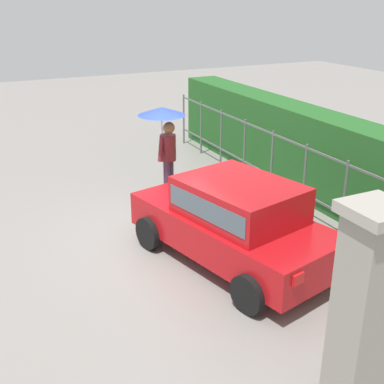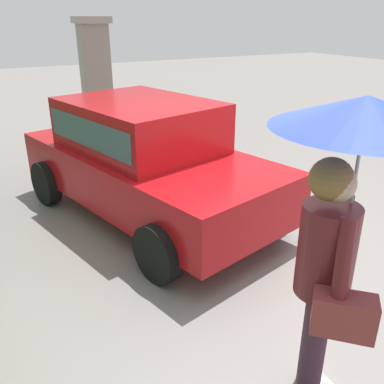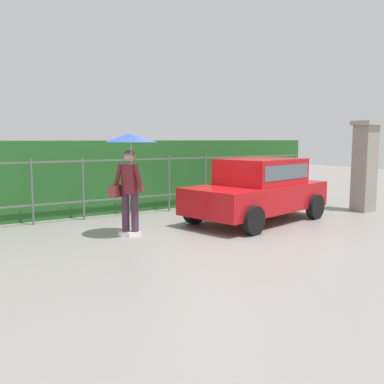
# 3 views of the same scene
# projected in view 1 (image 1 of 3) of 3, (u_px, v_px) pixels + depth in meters

# --- Properties ---
(ground_plane) EXTENTS (40.00, 40.00, 0.00)m
(ground_plane) POSITION_uv_depth(u_px,v_px,m) (168.00, 231.00, 9.59)
(ground_plane) COLOR gray
(car) EXTENTS (3.98, 2.52, 1.48)m
(car) POSITION_uv_depth(u_px,v_px,m) (235.00, 219.00, 8.21)
(car) COLOR #B71116
(car) RESTS_ON ground
(pedestrian) EXTENTS (1.03, 1.03, 2.05)m
(pedestrian) POSITION_uv_depth(u_px,v_px,m) (165.00, 131.00, 10.69)
(pedestrian) COLOR #47283D
(pedestrian) RESTS_ON ground
(gate_pillar) EXTENTS (0.60, 0.60, 2.42)m
(gate_pillar) POSITION_uv_depth(u_px,v_px,m) (363.00, 310.00, 5.10)
(gate_pillar) COLOR gray
(gate_pillar) RESTS_ON ground
(fence_section) EXTENTS (10.60, 0.05, 1.50)m
(fence_section) POSITION_uv_depth(u_px,v_px,m) (287.00, 168.00, 10.58)
(fence_section) COLOR #59605B
(fence_section) RESTS_ON ground
(hedge_row) EXTENTS (11.55, 0.90, 1.90)m
(hedge_row) POSITION_uv_depth(u_px,v_px,m) (319.00, 157.00, 10.88)
(hedge_row) COLOR #235B23
(hedge_row) RESTS_ON ground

